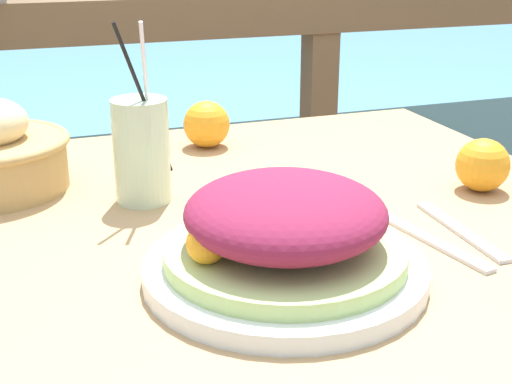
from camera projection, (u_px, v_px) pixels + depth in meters
The scene contains 9 objects.
patio_table at pixel (242, 292), 0.94m from camera, with size 0.98×0.86×0.75m.
railing_fence at pixel (133, 119), 1.60m from camera, with size 2.80×0.08×0.95m.
sea_backdrop at pixel (56, 86), 3.95m from camera, with size 12.00×4.00×0.52m.
salad_plate at pixel (285, 237), 0.73m from camera, with size 0.30×0.30×0.11m.
drink_glass at pixel (141, 150), 0.93m from camera, with size 0.08×0.08×0.24m.
fork at pixel (433, 241), 0.82m from camera, with size 0.05×0.18×0.00m.
knife at pixel (460, 230), 0.85m from camera, with size 0.02×0.18×0.00m.
orange_near_basket at pixel (207, 124), 1.17m from camera, with size 0.08×0.08×0.08m.
orange_near_glass at pixel (483, 165), 0.98m from camera, with size 0.07×0.07×0.07m.
Camera 1 is at (-0.26, -0.79, 1.10)m, focal length 50.00 mm.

